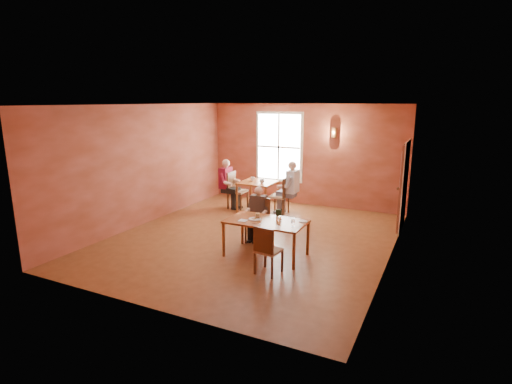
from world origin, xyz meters
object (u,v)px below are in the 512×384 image
at_px(chair_diner_main, 258,221).
at_px(chair_diner_maroon, 238,190).
at_px(main_table, 266,238).
at_px(diner_main, 257,217).
at_px(diner_white, 280,189).
at_px(second_table, 258,196).
at_px(chair_empty, 269,249).
at_px(diner_maroon, 237,185).
at_px(chair_diner_white, 279,195).

height_order(chair_diner_main, chair_diner_maroon, chair_diner_maroon).
bearing_deg(main_table, diner_main, 128.88).
relative_size(diner_white, chair_diner_maroon, 1.35).
height_order(second_table, chair_diner_maroon, chair_diner_maroon).
relative_size(chair_diner_main, second_table, 1.02).
relative_size(chair_diner_main, chair_empty, 1.07).
xyz_separation_m(diner_main, diner_maroon, (-1.79, 2.37, 0.11)).
height_order(second_table, diner_white, diner_white).
relative_size(chair_diner_main, diner_maroon, 0.70).
bearing_deg(chair_diner_main, diner_white, -79.58).
bearing_deg(second_table, diner_white, 0.00).
height_order(diner_main, diner_maroon, diner_maroon).
distance_m(main_table, chair_diner_white, 3.14).
height_order(chair_diner_main, second_table, chair_diner_main).
distance_m(chair_empty, diner_maroon, 4.60).
xyz_separation_m(diner_main, chair_diner_white, (-0.46, 2.37, -0.07)).
relative_size(second_table, chair_diner_maroon, 0.90).
bearing_deg(chair_diner_main, chair_diner_maroon, -53.01).
bearing_deg(diner_white, chair_diner_white, 90.00).
xyz_separation_m(second_table, chair_diner_maroon, (-0.65, 0.00, 0.11)).
xyz_separation_m(main_table, diner_white, (-0.93, 2.99, 0.34)).
xyz_separation_m(chair_diner_main, chair_empty, (0.90, -1.40, -0.03)).
bearing_deg(chair_empty, diner_main, 130.15).
bearing_deg(diner_white, main_table, -162.71).
bearing_deg(chair_diner_white, main_table, -162.18).
height_order(chair_empty, diner_white, diner_white).
bearing_deg(chair_diner_maroon, diner_maroon, -90.00).
distance_m(second_table, chair_diner_white, 0.66).
relative_size(chair_diner_main, chair_diner_white, 0.94).
relative_size(chair_empty, chair_diner_white, 0.88).
height_order(chair_diner_white, diner_maroon, diner_maroon).
distance_m(chair_diner_main, diner_maroon, 2.95).
distance_m(main_table, chair_diner_main, 0.83).
bearing_deg(diner_maroon, main_table, 37.48).
height_order(diner_white, chair_diner_maroon, diner_white).
distance_m(main_table, diner_white, 3.15).
distance_m(second_table, diner_maroon, 0.73).
relative_size(diner_white, diner_maroon, 1.03).
height_order(chair_diner_main, chair_empty, chair_diner_main).
relative_size(main_table, diner_maroon, 1.15).
relative_size(main_table, chair_diner_main, 1.63).
height_order(chair_empty, chair_diner_maroon, chair_diner_maroon).
xyz_separation_m(chair_diner_main, diner_maroon, (-1.79, 2.34, 0.20)).
height_order(chair_empty, chair_diner_white, chair_diner_white).
bearing_deg(diner_white, chair_diner_main, -169.58).
height_order(chair_diner_main, diner_main, diner_main).
xyz_separation_m(main_table, second_table, (-1.61, 2.99, 0.05)).
distance_m(chair_diner_main, diner_main, 0.10).
height_order(diner_main, diner_white, diner_white).
height_order(diner_main, chair_empty, diner_main).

